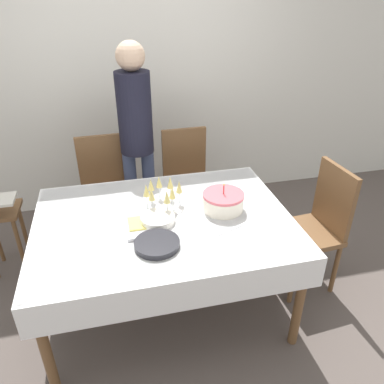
% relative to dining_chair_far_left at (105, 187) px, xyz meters
% --- Properties ---
extents(ground_plane, '(12.00, 12.00, 0.00)m').
position_rel_dining_chair_far_left_xyz_m(ground_plane, '(0.37, -0.92, -0.54)').
color(ground_plane, '#564C47').
extents(wall_back, '(8.00, 0.05, 2.70)m').
position_rel_dining_chair_far_left_xyz_m(wall_back, '(0.37, 0.72, 0.81)').
color(wall_back, silver).
rests_on(wall_back, ground_plane).
extents(dining_table, '(1.65, 1.21, 0.75)m').
position_rel_dining_chair_far_left_xyz_m(dining_table, '(0.37, -0.92, 0.11)').
color(dining_table, white).
rests_on(dining_table, ground_plane).
extents(dining_chair_far_left, '(0.44, 0.44, 0.98)m').
position_rel_dining_chair_far_left_xyz_m(dining_chair_far_left, '(0.00, 0.00, 0.00)').
color(dining_chair_far_left, brown).
rests_on(dining_chair_far_left, ground_plane).
extents(dining_chair_far_right, '(0.43, 0.43, 0.98)m').
position_rel_dining_chair_far_left_xyz_m(dining_chair_far_right, '(0.73, 0.00, 0.00)').
color(dining_chair_far_right, brown).
rests_on(dining_chair_far_right, ground_plane).
extents(dining_chair_right_end, '(0.45, 0.45, 0.98)m').
position_rel_dining_chair_far_left_xyz_m(dining_chair_right_end, '(1.51, -0.92, 0.00)').
color(dining_chair_right_end, brown).
rests_on(dining_chair_right_end, ground_plane).
extents(birthday_cake, '(0.28, 0.28, 0.19)m').
position_rel_dining_chair_far_left_xyz_m(birthday_cake, '(0.78, -0.90, 0.27)').
color(birthday_cake, silver).
rests_on(birthday_cake, dining_table).
extents(champagne_tray, '(0.33, 0.33, 0.18)m').
position_rel_dining_chair_far_left_xyz_m(champagne_tray, '(0.39, -0.76, 0.30)').
color(champagne_tray, silver).
rests_on(champagne_tray, dining_table).
extents(plate_stack_main, '(0.27, 0.27, 0.03)m').
position_rel_dining_chair_far_left_xyz_m(plate_stack_main, '(0.28, -1.20, 0.23)').
color(plate_stack_main, black).
rests_on(plate_stack_main, dining_table).
extents(plate_stack_dessert, '(0.22, 0.22, 0.04)m').
position_rel_dining_chair_far_left_xyz_m(plate_stack_dessert, '(0.33, -0.95, 0.23)').
color(plate_stack_dessert, silver).
rests_on(plate_stack_dessert, dining_table).
extents(cake_knife, '(0.29, 0.12, 0.00)m').
position_rel_dining_chair_far_left_xyz_m(cake_knife, '(0.76, -1.14, 0.21)').
color(cake_knife, silver).
rests_on(cake_knife, dining_table).
extents(fork_pile, '(0.18, 0.08, 0.02)m').
position_rel_dining_chair_far_left_xyz_m(fork_pile, '(0.20, -1.09, 0.22)').
color(fork_pile, silver).
rests_on(fork_pile, dining_table).
extents(napkin_pile, '(0.15, 0.15, 0.01)m').
position_rel_dining_chair_far_left_xyz_m(napkin_pile, '(0.21, -0.94, 0.22)').
color(napkin_pile, '#E0D166').
rests_on(napkin_pile, dining_table).
extents(person_standing, '(0.28, 0.28, 1.72)m').
position_rel_dining_chair_far_left_xyz_m(person_standing, '(0.31, 0.04, 0.50)').
color(person_standing, '#3F4C72').
rests_on(person_standing, ground_plane).
extents(high_chair, '(0.33, 0.35, 0.71)m').
position_rel_dining_chair_far_left_xyz_m(high_chair, '(-0.81, -0.24, -0.06)').
color(high_chair, brown).
rests_on(high_chair, ground_plane).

